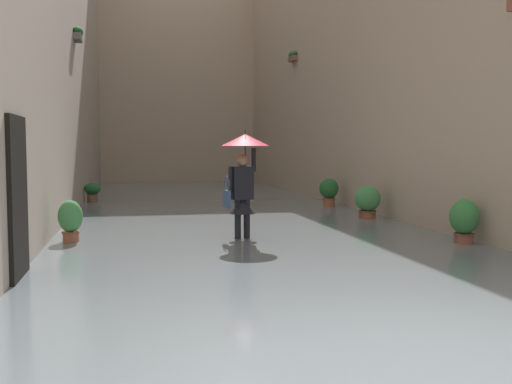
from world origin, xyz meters
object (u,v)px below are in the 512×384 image
potted_plant_near_right (93,192)px  person_wading (243,168)px  potted_plant_far_left (368,202)px  potted_plant_near_left (464,221)px  potted_plant_mid_right (70,220)px  potted_plant_mid_left (329,191)px

potted_plant_near_right → person_wading: bearing=111.2°
person_wading → potted_plant_far_left: bearing=-144.2°
potted_plant_near_left → potted_plant_far_left: 3.91m
person_wading → potted_plant_near_left: 4.07m
potted_plant_near_left → potted_plant_near_right: size_ratio=1.26×
potted_plant_mid_right → potted_plant_near_right: potted_plant_mid_right is taller
potted_plant_near_left → potted_plant_far_left: size_ratio=1.01×
potted_plant_mid_right → potted_plant_near_right: (0.11, -8.12, -0.07)m
potted_plant_near_left → potted_plant_far_left: potted_plant_near_left is taller
potted_plant_mid_left → potted_plant_near_left: size_ratio=1.03×
person_wading → potted_plant_near_left: (-3.72, 1.38, -0.91)m
person_wading → potted_plant_far_left: (-3.50, -2.52, -0.91)m
potted_plant_far_left → potted_plant_near_left: bearing=93.2°
potted_plant_mid_right → potted_plant_near_left: bearing=166.6°
potted_plant_near_left → potted_plant_near_right: (6.96, -9.75, -0.08)m
potted_plant_near_left → potted_plant_mid_right: bearing=-13.4°
potted_plant_far_left → potted_plant_mid_right: bearing=18.9°
potted_plant_mid_left → potted_plant_far_left: 2.98m
potted_plant_mid_right → potted_plant_near_left: size_ratio=0.96×
potted_plant_mid_right → potted_plant_far_left: bearing=-161.1°
potted_plant_mid_left → potted_plant_near_right: bearing=-22.9°
person_wading → potted_plant_mid_right: size_ratio=2.50×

